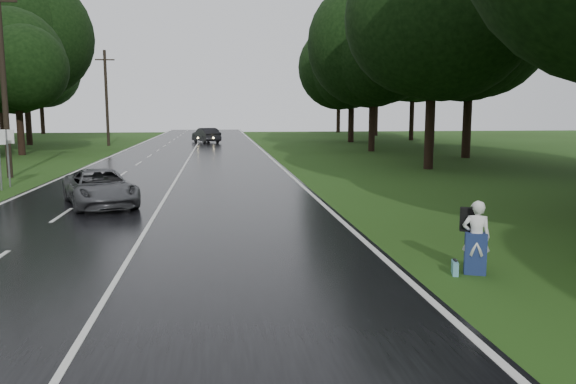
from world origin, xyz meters
The scene contains 16 objects.
ground centered at (0.00, 0.00, 0.00)m, with size 160.00×160.00×0.00m, color #234514.
road centered at (0.00, 20.00, 0.02)m, with size 12.00×140.00×0.04m, color black.
lane_center centered at (0.00, 20.00, 0.04)m, with size 0.12×140.00×0.01m, color silver.
grey_car centered at (-2.13, 9.79, 0.68)m, with size 2.12×4.60×1.28m, color #46474B.
far_car centered at (0.84, 49.12, 0.82)m, with size 1.65×4.72×1.56m, color black.
hitchhiker centered at (7.38, 0.19, 0.72)m, with size 0.67×0.64×1.56m.
suitcase centered at (6.95, 0.17, 0.14)m, with size 0.11×0.39×0.28m, color #5697A8.
utility_pole_mid centered at (-8.50, 19.32, 0.00)m, with size 1.80×0.28×9.68m, color black, non-canonical shape.
utility_pole_far centered at (-8.50, 45.73, 0.00)m, with size 1.80×0.28×9.10m, color black, non-canonical shape.
road_sign_a centered at (-7.20, 14.53, 0.00)m, with size 0.62×0.10×2.58m, color white, non-canonical shape.
road_sign_b centered at (-7.20, 15.55, 0.00)m, with size 0.62×0.10×2.57m, color white, non-canonical shape.
tree_left_e centered at (-12.94, 34.72, 0.00)m, with size 7.92×7.92×12.37m, color black, non-canonical shape.
tree_left_f centered at (-16.56, 48.06, 0.00)m, with size 11.75×11.75×18.36m, color black, non-canonical shape.
tree_right_d centered at (14.29, 20.81, 0.00)m, with size 9.96×9.96×15.56m, color black, non-canonical shape.
tree_right_e centered at (14.88, 35.31, 0.00)m, with size 9.47×9.47×14.79m, color black, non-canonical shape.
tree_right_f centered at (16.37, 49.01, 0.00)m, with size 8.80×8.80×13.75m, color black, non-canonical shape.
Camera 1 is at (2.08, -10.68, 3.40)m, focal length 35.02 mm.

